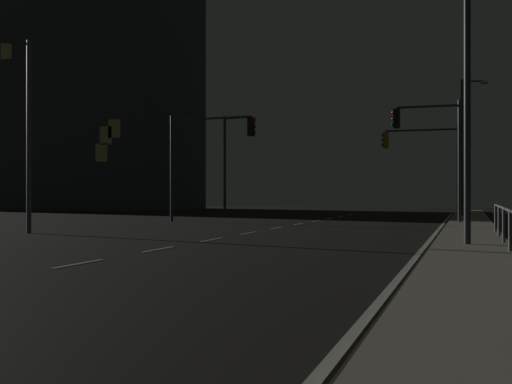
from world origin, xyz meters
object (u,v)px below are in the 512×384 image
Objects in this scene: street_lamp_corner at (460,74)px; street_lamp_mid_block at (230,155)px; traffic_light_far_left at (424,152)px; street_lamp_median at (18,115)px; traffic_light_mid_right at (431,138)px; building_distant at (74,59)px; traffic_light_far_right at (207,145)px; street_lamp_across_street at (466,135)px.

street_lamp_mid_block is at bearing 121.52° from street_lamp_corner.
street_lamp_median is (-13.56, -18.97, 0.53)m from traffic_light_far_left.
traffic_light_far_left is 23.32m from street_lamp_median.
street_lamp_median reaches higher than traffic_light_mid_right.
street_lamp_mid_block is 0.23× the size of building_distant.
traffic_light_far_right is 12.29m from street_lamp_median.
traffic_light_mid_right reaches higher than traffic_light_far_right.
traffic_light_mid_right is 18.83m from street_lamp_median.
traffic_light_far_left is at bearing 54.45° from street_lamp_median.
street_lamp_mid_block is (-12.53, 2.41, 0.19)m from traffic_light_far_left.
street_lamp_across_street is (1.57, 10.20, 0.88)m from traffic_light_mid_right.
traffic_light_far_right is 12.73m from traffic_light_far_left.
building_distant is (-35.67, 14.05, 9.18)m from street_lamp_across_street.
traffic_light_mid_right is 1.02× the size of traffic_light_far_right.
street_lamp_corner is 1.17× the size of street_lamp_mid_block.
traffic_light_far_right is 0.86× the size of street_lamp_mid_block.
traffic_light_mid_right is 11.34m from traffic_light_far_right.
traffic_light_mid_right is 15.02m from street_lamp_corner.
traffic_light_mid_right is at bearing -83.71° from traffic_light_far_left.
building_distant reaches higher than street_lamp_mid_block.
traffic_light_far_right is 19.45m from street_lamp_corner.
traffic_light_far_right is 0.20× the size of building_distant.
traffic_light_mid_right is 10.35m from street_lamp_across_street.
street_lamp_mid_block reaches higher than traffic_light_mid_right.
traffic_light_far_right is 35.02m from building_distant.
street_lamp_across_street reaches higher than traffic_light_far_right.
street_lamp_corner is 1.07× the size of street_lamp_median.
traffic_light_far_left is at bearing 95.88° from street_lamp_corner.
building_distant is (-33.36, 17.53, 10.36)m from traffic_light_far_left.
street_lamp_across_street is at bearing 4.14° from street_lamp_mid_block.
traffic_light_far_left is 21.79m from street_lamp_corner.
traffic_light_far_right is at bearing -140.80° from street_lamp_across_street.
street_lamp_median is at bearing -125.55° from traffic_light_far_left.
street_lamp_median is (-15.79, 2.68, -0.31)m from street_lamp_corner.
traffic_light_far_left is 0.73× the size of street_lamp_median.
building_distant is at bearing 152.28° from traffic_light_far_left.
street_lamp_across_street is 14.91m from street_lamp_mid_block.
building_distant reaches higher than street_lamp_across_street.
traffic_light_mid_right is at bearing 95.69° from street_lamp_corner.
traffic_light_far_right is at bearing 131.28° from street_lamp_corner.
traffic_light_mid_right is 1.10× the size of traffic_light_far_left.
street_lamp_corner is at bearing -84.31° from traffic_light_mid_right.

